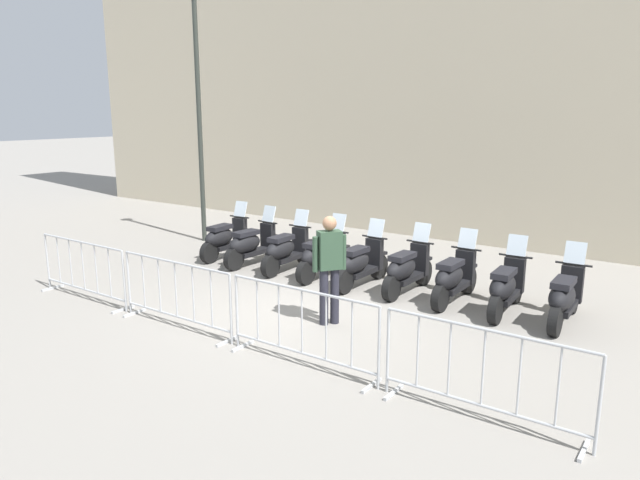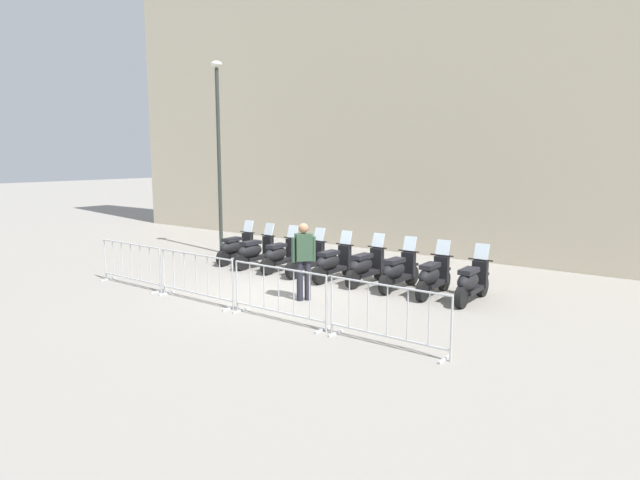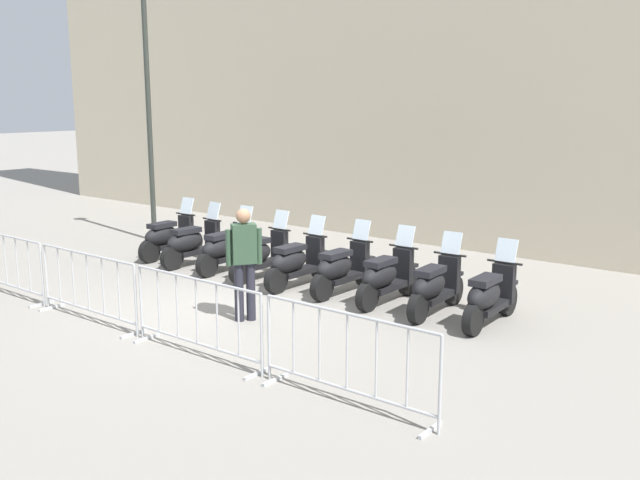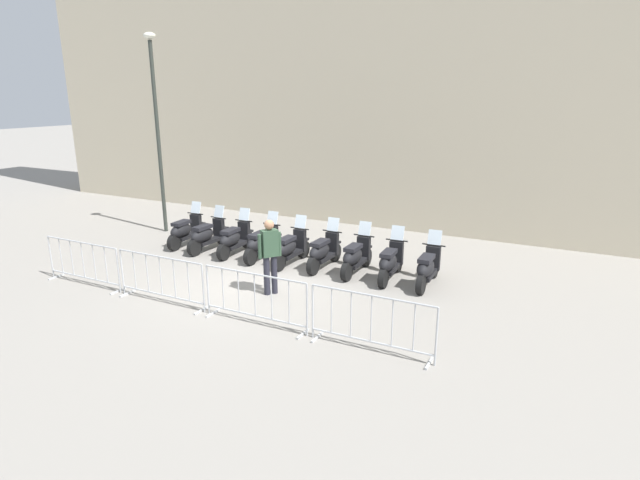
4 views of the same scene
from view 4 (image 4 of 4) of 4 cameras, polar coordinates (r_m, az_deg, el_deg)
ground_plane at (r=12.23m, az=-7.34°, el=-5.05°), size 120.00×120.00×0.00m
motorcycle_0 at (r=15.64m, az=-14.83°, el=0.98°), size 0.56×1.72×1.24m
motorcycle_1 at (r=14.98m, az=-12.52°, el=0.47°), size 0.56×1.73×1.24m
motorcycle_2 at (r=14.45m, az=-9.59°, el=0.07°), size 0.56×1.72×1.24m
motorcycle_3 at (r=13.95m, az=-6.54°, el=-0.38°), size 0.56×1.72×1.24m
motorcycle_4 at (r=13.45m, az=-3.38°, el=-0.94°), size 0.56×1.72×1.24m
motorcycle_5 at (r=13.13m, az=0.35°, el=-1.33°), size 0.56×1.72×1.24m
motorcycle_6 at (r=12.76m, az=4.02°, el=-1.89°), size 0.56×1.72×1.24m
motorcycle_7 at (r=12.42m, az=7.87°, el=-2.52°), size 0.56×1.72×1.24m
motorcycle_8 at (r=12.18m, az=11.95°, el=-3.09°), size 0.56×1.72×1.24m
barrier_segment_0 at (r=13.24m, az=-24.99°, el=-2.40°), size 2.33×0.49×1.07m
barrier_segment_1 at (r=11.50m, az=-17.39°, el=-4.26°), size 2.33×0.49×1.07m
barrier_segment_2 at (r=10.05m, az=-7.30°, el=-6.59°), size 2.33×0.49×1.07m
barrier_segment_3 at (r=9.02m, az=5.75°, el=-9.27°), size 2.33×0.49×1.07m
street_lamp at (r=17.10m, az=-17.86°, el=12.99°), size 0.36×0.36×6.16m
officer_near_row_end at (r=11.37m, az=-5.64°, el=-1.40°), size 0.39×0.46×1.73m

